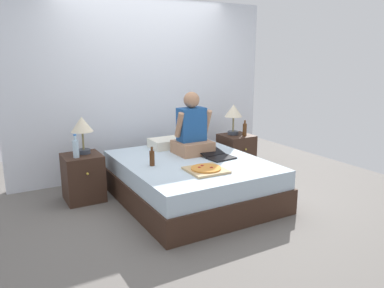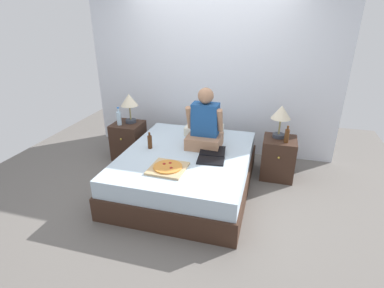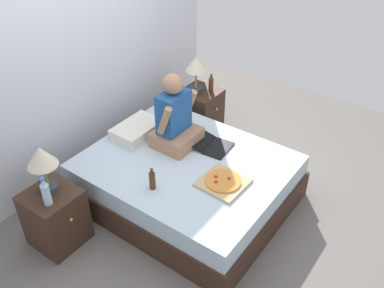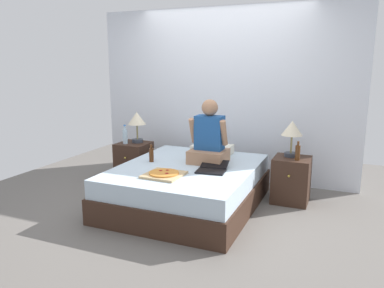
{
  "view_description": "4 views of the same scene",
  "coord_description": "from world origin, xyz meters",
  "views": [
    {
      "loc": [
        -2.12,
        -3.75,
        1.73
      ],
      "look_at": [
        -0.05,
        -0.12,
        0.73
      ],
      "focal_mm": 35.0,
      "sensor_mm": 36.0,
      "label": 1
    },
    {
      "loc": [
        1.0,
        -3.27,
        2.13
      ],
      "look_at": [
        0.09,
        -0.06,
        0.66
      ],
      "focal_mm": 28.0,
      "sensor_mm": 36.0,
      "label": 2
    },
    {
      "loc": [
        -2.63,
        -1.98,
        3.06
      ],
      "look_at": [
        -0.09,
        -0.13,
        0.81
      ],
      "focal_mm": 40.0,
      "sensor_mm": 36.0,
      "label": 3
    },
    {
      "loc": [
        1.73,
        -3.97,
        1.7
      ],
      "look_at": [
        0.04,
        0.05,
        0.76
      ],
      "focal_mm": 35.0,
      "sensor_mm": 36.0,
      "label": 4
    }
  ],
  "objects": [
    {
      "name": "ground_plane",
      "position": [
        0.0,
        0.0,
        0.0
      ],
      "size": [
        5.91,
        5.91,
        0.0
      ],
      "primitive_type": "plane",
      "color": "#66605B"
    },
    {
      "name": "wall_back",
      "position": [
        0.0,
        1.33,
        1.25
      ],
      "size": [
        3.91,
        0.12,
        2.5
      ],
      "primitive_type": "cube",
      "color": "silver",
      "rests_on": "ground"
    },
    {
      "name": "bed",
      "position": [
        0.0,
        0.0,
        0.25
      ],
      "size": [
        1.61,
        1.95,
        0.5
      ],
      "color": "#382319",
      "rests_on": "ground"
    },
    {
      "name": "nightstand_left",
      "position": [
        -1.14,
        0.63,
        0.28
      ],
      "size": [
        0.44,
        0.47,
        0.57
      ],
      "color": "#382319",
      "rests_on": "ground"
    },
    {
      "name": "lamp_on_left_nightstand",
      "position": [
        -1.1,
        0.68,
        0.89
      ],
      "size": [
        0.26,
        0.26,
        0.45
      ],
      "color": "#333842",
      "rests_on": "nightstand_left"
    },
    {
      "name": "water_bottle",
      "position": [
        -1.22,
        0.54,
        0.68
      ],
      "size": [
        0.07,
        0.07,
        0.28
      ],
      "color": "silver",
      "rests_on": "nightstand_left"
    },
    {
      "name": "nightstand_right",
      "position": [
        1.14,
        0.63,
        0.28
      ],
      "size": [
        0.44,
        0.47,
        0.57
      ],
      "color": "#382319",
      "rests_on": "ground"
    },
    {
      "name": "lamp_on_right_nightstand",
      "position": [
        1.11,
        0.68,
        0.89
      ],
      "size": [
        0.26,
        0.26,
        0.45
      ],
      "color": "#333842",
      "rests_on": "nightstand_right"
    },
    {
      "name": "beer_bottle",
      "position": [
        1.21,
        0.53,
        0.66
      ],
      "size": [
        0.06,
        0.06,
        0.23
      ],
      "color": "#512D14",
      "rests_on": "nightstand_right"
    },
    {
      "name": "pillow",
      "position": [
        0.06,
        0.69,
        0.56
      ],
      "size": [
        0.52,
        0.34,
        0.12
      ],
      "primitive_type": "cube",
      "color": "silver",
      "rests_on": "bed"
    },
    {
      "name": "person_seated",
      "position": [
        0.17,
        0.27,
        0.79
      ],
      "size": [
        0.47,
        0.4,
        0.78
      ],
      "color": "#A37556",
      "rests_on": "bed"
    },
    {
      "name": "laptop",
      "position": [
        0.34,
        -0.08,
        0.52
      ],
      "size": [
        0.36,
        0.45,
        0.07
      ],
      "color": "black",
      "rests_on": "bed"
    },
    {
      "name": "pizza_box",
      "position": [
        -0.08,
        -0.47,
        0.52
      ],
      "size": [
        0.41,
        0.41,
        0.05
      ],
      "color": "tan",
      "rests_on": "bed"
    },
    {
      "name": "beer_bottle_on_bed",
      "position": [
        -0.5,
        0.01,
        0.59
      ],
      "size": [
        0.06,
        0.06,
        0.22
      ],
      "color": "#4C2811",
      "rests_on": "bed"
    }
  ]
}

